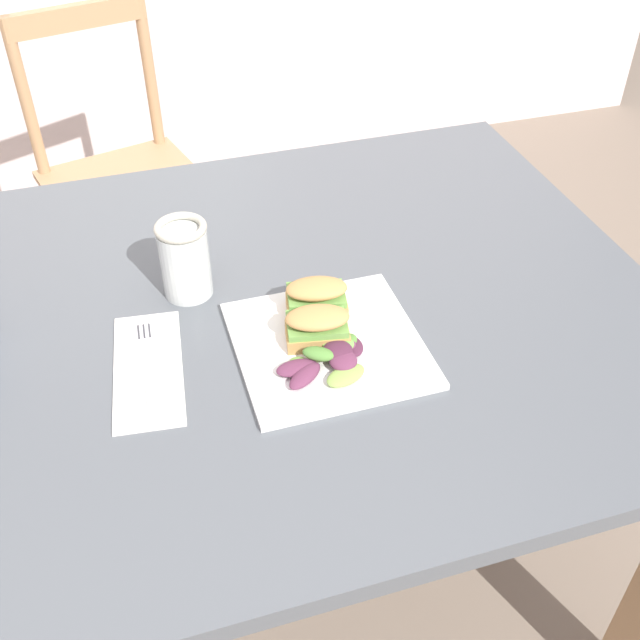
% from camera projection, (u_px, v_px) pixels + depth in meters
% --- Properties ---
extents(dining_table, '(1.17, 0.99, 0.74)m').
position_uv_depth(dining_table, '(294.00, 359.00, 1.27)').
color(dining_table, '#51565B').
rests_on(dining_table, ground).
extents(chair_wooden_far, '(0.49, 0.49, 0.87)m').
position_uv_depth(chair_wooden_far, '(121.00, 177.00, 2.08)').
color(chair_wooden_far, tan).
rests_on(chair_wooden_far, ground).
extents(plate_lunch, '(0.27, 0.27, 0.01)m').
position_uv_depth(plate_lunch, '(328.00, 345.00, 1.11)').
color(plate_lunch, white).
rests_on(plate_lunch, dining_table).
extents(sandwich_half_front, '(0.10, 0.08, 0.06)m').
position_uv_depth(sandwich_half_front, '(317.00, 325.00, 1.09)').
color(sandwich_half_front, tan).
rests_on(sandwich_half_front, plate_lunch).
extents(sandwich_half_back, '(0.10, 0.08, 0.06)m').
position_uv_depth(sandwich_half_back, '(317.00, 296.00, 1.15)').
color(sandwich_half_back, tan).
rests_on(sandwich_half_back, plate_lunch).
extents(salad_mixed_greens, '(0.14, 0.12, 0.03)m').
position_uv_depth(salad_mixed_greens, '(330.00, 357.00, 1.07)').
color(salad_mixed_greens, '#6B9E47').
rests_on(salad_mixed_greens, plate_lunch).
extents(napkin_folded, '(0.12, 0.25, 0.00)m').
position_uv_depth(napkin_folded, '(148.00, 368.00, 1.08)').
color(napkin_folded, silver).
rests_on(napkin_folded, dining_table).
extents(fork_on_napkin, '(0.03, 0.19, 0.00)m').
position_uv_depth(fork_on_napkin, '(147.00, 359.00, 1.09)').
color(fork_on_napkin, silver).
rests_on(fork_on_napkin, napkin_folded).
extents(mason_jar_iced_tea, '(0.08, 0.08, 0.13)m').
position_uv_depth(mason_jar_iced_tea, '(188.00, 262.00, 1.18)').
color(mason_jar_iced_tea, '#C67528').
rests_on(mason_jar_iced_tea, dining_table).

